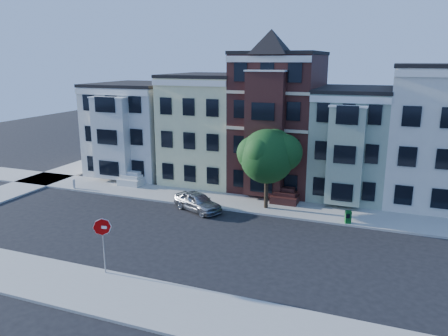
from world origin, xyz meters
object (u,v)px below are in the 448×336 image
at_px(newspaper_box, 348,217).
at_px(stop_sign, 103,242).
at_px(street_tree, 267,160).
at_px(parked_car, 198,202).
at_px(fire_hydrant, 74,185).

bearing_deg(newspaper_box, stop_sign, -151.54).
distance_m(street_tree, parked_car, 6.35).
relative_size(parked_car, newspaper_box, 4.81).
distance_m(street_tree, fire_hydrant, 18.24).
bearing_deg(fire_hydrant, street_tree, 3.60).
bearing_deg(fire_hydrant, parked_car, -4.87).
bearing_deg(parked_car, stop_sign, -156.92).
height_order(newspaper_box, fire_hydrant, newspaper_box).
xyz_separation_m(street_tree, stop_sign, (-5.32, -13.72, -2.10)).
xyz_separation_m(parked_car, newspaper_box, (11.38, 1.10, -0.14)).
height_order(parked_car, fire_hydrant, parked_car).
distance_m(fire_hydrant, stop_sign, 17.83).
bearing_deg(parked_car, street_tree, -40.85).
distance_m(street_tree, stop_sign, 14.87).
bearing_deg(stop_sign, newspaper_box, 35.39).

